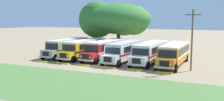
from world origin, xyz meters
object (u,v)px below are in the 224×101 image
parked_bus_slot_5 (174,53)px  utility_pole (192,39)px  parked_bus_slot_4 (150,51)px  broad_shade_tree (116,19)px  parked_bus_slot_1 (85,48)px  parked_bus_slot_3 (125,50)px  parked_bus_slot_0 (68,46)px  parked_bus_slot_2 (106,49)px

parked_bus_slot_5 → utility_pole: utility_pole is taller
parked_bus_slot_4 → broad_shade_tree: 15.26m
parked_bus_slot_1 → parked_bus_slot_3: bearing=88.1°
broad_shade_tree → parked_bus_slot_3: bearing=-59.8°
parked_bus_slot_3 → parked_bus_slot_4: bearing=97.3°
parked_bus_slot_3 → parked_bus_slot_4: 3.70m
parked_bus_slot_1 → utility_pole: bearing=79.1°
parked_bus_slot_4 → parked_bus_slot_5: 3.42m
parked_bus_slot_3 → broad_shade_tree: 13.45m
parked_bus_slot_0 → broad_shade_tree: 11.96m
parked_bus_slot_4 → parked_bus_slot_2: bearing=-91.8°
parked_bus_slot_5 → utility_pole: 4.82m
parked_bus_slot_3 → broad_shade_tree: broad_shade_tree is taller
parked_bus_slot_2 → utility_pole: size_ratio=1.49×
parked_bus_slot_0 → parked_bus_slot_5: (17.77, -0.68, 0.00)m
parked_bus_slot_0 → parked_bus_slot_2: same height
parked_bus_slot_0 → parked_bus_slot_1: 3.55m
parked_bus_slot_2 → parked_bus_slot_4: 7.22m
parked_bus_slot_0 → broad_shade_tree: size_ratio=0.79×
parked_bus_slot_4 → parked_bus_slot_5: size_ratio=1.00×
parked_bus_slot_3 → parked_bus_slot_4: size_ratio=1.00×
parked_bus_slot_1 → parked_bus_slot_2: 3.65m
parked_bus_slot_5 → broad_shade_tree: bearing=-129.4°
parked_bus_slot_3 → utility_pole: 10.53m
parked_bus_slot_0 → parked_bus_slot_1: size_ratio=1.00×
parked_bus_slot_1 → parked_bus_slot_4: size_ratio=1.00×
parked_bus_slot_0 → parked_bus_slot_5: same height
parked_bus_slot_5 → broad_shade_tree: broad_shade_tree is taller
parked_bus_slot_1 → parked_bus_slot_4: same height
parked_bus_slot_0 → parked_bus_slot_5: 17.79m
parked_bus_slot_2 → utility_pole: (13.30, -3.90, 2.32)m
parked_bus_slot_4 → broad_shade_tree: (-10.05, 10.59, 4.44)m
utility_pole → parked_bus_slot_5: bearing=129.6°
parked_bus_slot_4 → parked_bus_slot_5: same height
parked_bus_slot_1 → broad_shade_tree: broad_shade_tree is taller
parked_bus_slot_2 → parked_bus_slot_5: bearing=89.3°
parked_bus_slot_1 → parked_bus_slot_4: (10.84, 0.03, 0.00)m
parked_bus_slot_3 → parked_bus_slot_0: bearing=-92.6°
parked_bus_slot_2 → parked_bus_slot_4: same height
parked_bus_slot_1 → parked_bus_slot_5: 14.25m
parked_bus_slot_3 → parked_bus_slot_5: (7.08, 0.07, 0.00)m
broad_shade_tree → parked_bus_slot_1: bearing=-94.2°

